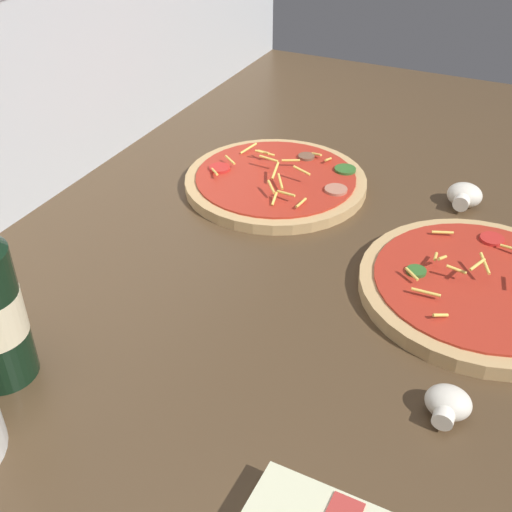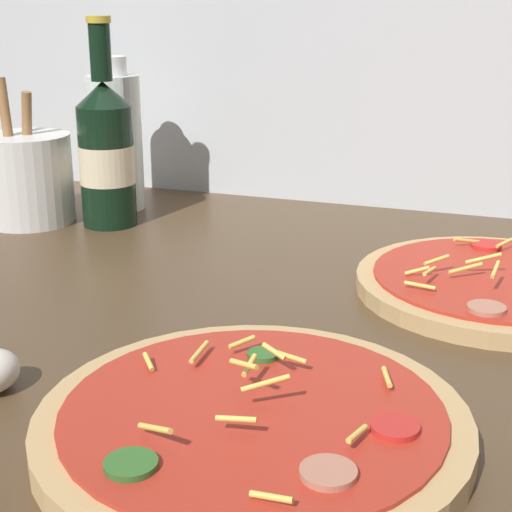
% 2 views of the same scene
% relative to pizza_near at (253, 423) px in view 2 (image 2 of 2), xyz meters
% --- Properties ---
extents(counter_slab, '(1.60, 0.90, 0.03)m').
position_rel_pizza_near_xyz_m(counter_slab, '(-0.07, 0.14, -0.02)').
color(counter_slab, '#4C3823').
rests_on(counter_slab, ground).
extents(pizza_near, '(0.28, 0.28, 0.05)m').
position_rel_pizza_near_xyz_m(pizza_near, '(0.00, 0.00, 0.00)').
color(pizza_near, tan).
rests_on(pizza_near, counter_slab).
extents(pizza_far, '(0.27, 0.27, 0.04)m').
position_rel_pizza_near_xyz_m(pizza_far, '(0.13, 0.32, -0.00)').
color(pizza_far, tan).
rests_on(pizza_far, counter_slab).
extents(beer_bottle, '(0.07, 0.07, 0.25)m').
position_rel_pizza_near_xyz_m(beer_bottle, '(-0.33, 0.40, 0.08)').
color(beer_bottle, black).
rests_on(beer_bottle, counter_slab).
extents(oil_bottle, '(0.07, 0.07, 0.19)m').
position_rel_pizza_near_xyz_m(oil_bottle, '(-0.36, 0.48, 0.08)').
color(oil_bottle, silver).
rests_on(oil_bottle, counter_slab).
extents(utensil_crock, '(0.11, 0.11, 0.18)m').
position_rel_pizza_near_xyz_m(utensil_crock, '(-0.43, 0.38, 0.05)').
color(utensil_crock, silver).
rests_on(utensil_crock, counter_slab).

